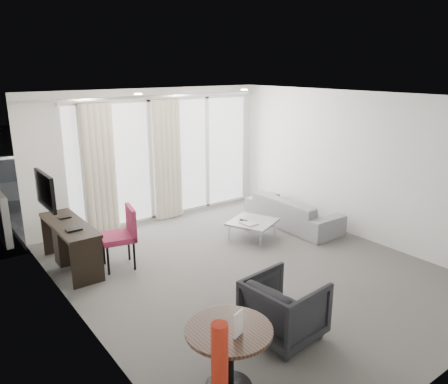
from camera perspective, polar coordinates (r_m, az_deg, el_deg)
floor at (r=6.80m, az=3.06°, el=-10.08°), size 5.00×6.00×0.00m
ceiling at (r=6.12m, az=3.43°, el=12.33°), size 5.00×6.00×0.00m
wall_left at (r=5.18m, az=-18.62°, el=-3.95°), size 0.00×6.00×2.60m
wall_right at (r=8.13m, az=16.95°, el=3.34°), size 0.00×6.00×2.60m
window_panel at (r=8.93m, az=-7.62°, el=4.36°), size 4.00×0.02×2.38m
window_frame at (r=8.92m, az=-7.57°, el=4.34°), size 4.10×0.06×2.44m
curtain_left at (r=8.20m, az=-15.93°, el=2.81°), size 0.60×0.20×2.38m
curtain_right at (r=8.77m, az=-7.38°, el=4.14°), size 0.60×0.20×2.38m
curtain_track at (r=8.48m, az=-9.19°, el=12.20°), size 4.80×0.04×0.04m
downlight_a at (r=6.98m, az=-11.16°, el=12.45°), size 0.12×0.12×0.02m
downlight_b at (r=8.11m, az=2.67°, el=13.21°), size 0.12×0.12×0.02m
desk at (r=7.12m, az=-19.37°, el=-6.63°), size 0.48×1.53×0.72m
tv at (r=6.52m, az=-22.35°, el=0.20°), size 0.05×0.80×0.50m
desk_chair at (r=6.88m, az=-13.71°, el=-5.87°), size 0.62×0.59×0.96m
round_table at (r=4.43m, az=0.63°, el=-20.98°), size 1.09×1.09×0.66m
menu_card at (r=4.12m, az=1.87°, el=-17.56°), size 0.13×0.07×0.24m
red_lamp at (r=3.82m, az=-0.56°, el=-23.82°), size 0.24×0.24×1.10m
tub_armchair at (r=5.16m, az=7.87°, el=-14.84°), size 0.86×0.84×0.72m
coffee_table at (r=7.89m, az=3.71°, el=-4.95°), size 0.99×0.99×0.34m
remote at (r=7.82m, az=2.60°, el=-3.62°), size 0.09×0.18×0.02m
magazine at (r=7.69m, az=3.26°, el=-3.98°), size 0.25×0.30×0.02m
sofa at (r=8.57m, az=8.97°, el=-2.51°), size 0.78×1.99×0.58m
terrace_slab at (r=10.56m, az=-11.39°, el=-1.05°), size 5.60×3.00×0.12m
rattan_chair_a at (r=10.52m, az=-8.79°, el=1.81°), size 0.73×0.73×0.87m
rattan_chair_b at (r=11.09m, az=-4.61°, el=2.60°), size 0.61×0.61×0.83m
rattan_table at (r=11.25m, az=-4.42°, el=1.81°), size 0.46×0.46×0.45m
balustrade at (r=11.71m, az=-14.61°, el=3.27°), size 5.50×0.06×1.05m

